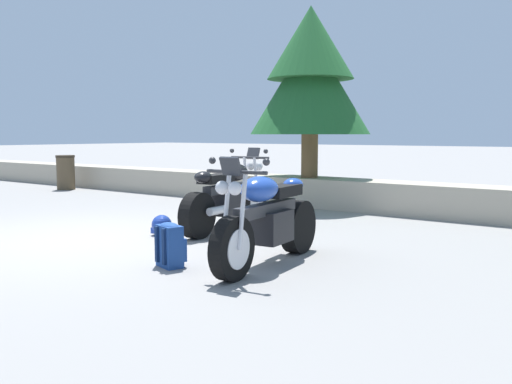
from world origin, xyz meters
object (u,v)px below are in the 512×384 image
object	(u,v)px
motorcycle_black_near_left	(228,197)
motorcycle_blue_centre	(267,220)
rider_backpack	(170,244)
pine_tree_far_left	(310,74)
trash_bin	(66,172)
rider_helmet	(161,225)

from	to	relation	value
motorcycle_black_near_left	motorcycle_blue_centre	size ratio (longest dim) A/B	1.00
rider_backpack	motorcycle_black_near_left	bearing A→B (deg)	114.11
motorcycle_blue_centre	pine_tree_far_left	bearing A→B (deg)	116.11
motorcycle_black_near_left	pine_tree_far_left	world-z (taller)	pine_tree_far_left
motorcycle_blue_centre	trash_bin	bearing A→B (deg)	157.62
pine_tree_far_left	motorcycle_blue_centre	bearing A→B (deg)	-63.89
pine_tree_far_left	trash_bin	world-z (taller)	pine_tree_far_left
motorcycle_black_near_left	motorcycle_blue_centre	world-z (taller)	same
trash_bin	rider_helmet	bearing A→B (deg)	-24.74
motorcycle_black_near_left	rider_backpack	xyz separation A→B (m)	(0.94, -2.09, -0.24)
pine_tree_far_left	rider_backpack	bearing A→B (deg)	-74.55
motorcycle_blue_centre	pine_tree_far_left	size ratio (longest dim) A/B	0.64
motorcycle_black_near_left	rider_backpack	world-z (taller)	motorcycle_black_near_left
motorcycle_blue_centre	rider_backpack	xyz separation A→B (m)	(-0.78, -0.65, -0.24)
rider_helmet	motorcycle_blue_centre	bearing A→B (deg)	-14.92
motorcycle_black_near_left	rider_helmet	distance (m)	1.05
motorcycle_black_near_left	pine_tree_far_left	size ratio (longest dim) A/B	0.64
rider_backpack	pine_tree_far_left	distance (m)	5.81
trash_bin	motorcycle_black_near_left	bearing A→B (deg)	-17.06
rider_helmet	pine_tree_far_left	distance (m)	4.59
motorcycle_black_near_left	trash_bin	xyz separation A→B (m)	(-7.03, 2.16, -0.05)
pine_tree_far_left	trash_bin	size ratio (longest dim) A/B	3.76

